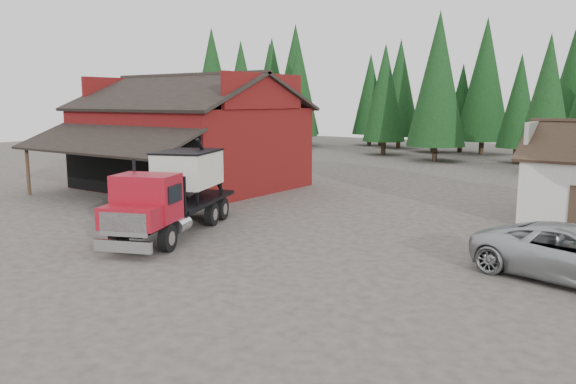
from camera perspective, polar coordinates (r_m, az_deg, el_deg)
The scene contains 8 objects.
ground at distance 22.17m, azimuth -8.10°, elevation -5.07°, with size 120.00×120.00×0.00m, color #423B33.
red_barn at distance 36.38m, azimuth -9.97°, elevation 4.75°, with size 12.80×13.63×7.18m.
conifer_backdrop at distance 59.62m, azimuth 21.04°, elevation 3.37°, with size 76.00×16.00×16.00m, color black, non-canonical shape.
near_pine_a at distance 57.04m, azimuth -4.77°, elevation 10.14°, with size 4.40×4.40×11.40m.
near_pine_b at distance 46.34m, azimuth 24.86°, elevation 8.94°, with size 3.96×3.96×10.40m.
near_pine_d at distance 53.00m, azimuth 14.99°, elevation 11.03°, with size 5.28×5.28×13.40m.
feed_truck at distance 23.58m, azimuth -11.46°, elevation 0.15°, with size 5.33×8.73×3.84m.
equip_box at distance 26.41m, azimuth -14.36°, elevation -2.29°, with size 0.70×1.10×0.60m, color maroon.
Camera 1 is at (14.93, -15.47, 5.43)m, focal length 35.00 mm.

